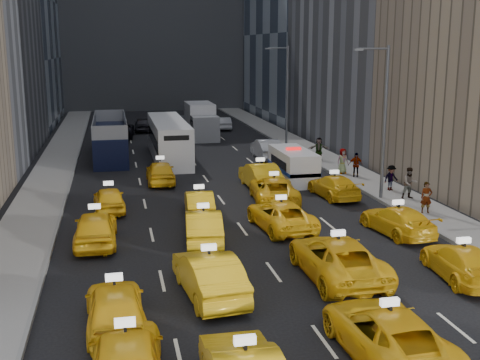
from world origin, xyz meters
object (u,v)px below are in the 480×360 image
at_px(city_bus, 169,140).
at_px(pedestrian_0, 426,197).
at_px(taxi_2, 388,333).
at_px(double_decker, 110,138).
at_px(box_truck, 201,121).
at_px(taxi_0, 127,360).
at_px(nypd_van, 293,166).

height_order(city_bus, pedestrian_0, city_bus).
relative_size(taxi_2, pedestrian_0, 3.21).
bearing_deg(double_decker, box_truck, 47.77).
height_order(taxi_0, city_bus, city_bus).
distance_m(taxi_0, double_decker, 34.93).
bearing_deg(box_truck, double_decker, -130.41).
bearing_deg(double_decker, taxi_2, -76.74).
xyz_separation_m(taxi_2, nypd_van, (4.20, 23.26, 0.29)).
relative_size(taxi_0, pedestrian_0, 2.89).
distance_m(taxi_2, nypd_van, 23.64).
distance_m(nypd_van, pedestrian_0, 10.62).
bearing_deg(city_bus, taxi_0, -89.81).
bearing_deg(taxi_0, box_truck, -99.39).
height_order(nypd_van, double_decker, double_decker).
height_order(taxi_0, double_decker, double_decker).
height_order(nypd_van, city_bus, city_bus).
bearing_deg(city_bus, taxi_2, -77.01).
height_order(taxi_0, nypd_van, nypd_van).
relative_size(double_decker, city_bus, 0.91).
distance_m(double_decker, pedestrian_0, 26.89).
relative_size(nypd_van, city_bus, 0.44).
height_order(taxi_2, pedestrian_0, pedestrian_0).
bearing_deg(pedestrian_0, double_decker, 138.46).
relative_size(taxi_0, box_truck, 0.66).
bearing_deg(pedestrian_0, taxi_0, -129.27).
distance_m(nypd_van, city_bus, 12.51).
relative_size(city_bus, box_truck, 1.67).
height_order(double_decker, city_bus, double_decker).
relative_size(taxi_2, nypd_van, 0.99).
distance_m(taxi_0, pedestrian_0, 21.26).
bearing_deg(city_bus, nypd_van, -46.13).
bearing_deg(nypd_van, box_truck, 102.06).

